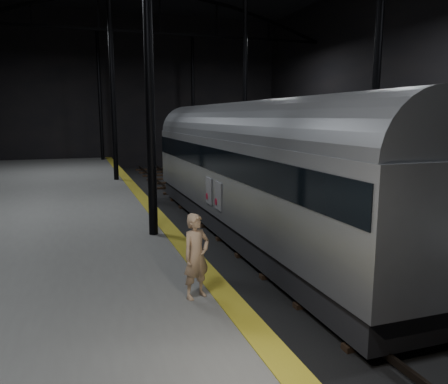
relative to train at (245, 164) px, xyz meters
name	(u,v)px	position (x,y,z in m)	size (l,w,h in m)	color
ground	(229,225)	(0.00, 1.77, -2.72)	(44.00, 44.00, 0.00)	black
platform_left	(32,228)	(-7.50, 1.77, -2.22)	(9.00, 43.80, 1.00)	#525250
platform_right	(380,202)	(7.50, 1.77, -2.22)	(9.00, 43.80, 1.00)	#525250
tactile_strip	(150,207)	(-3.25, 1.77, -1.71)	(0.50, 43.80, 0.01)	olive
track	(229,224)	(0.00, 1.77, -2.65)	(2.40, 43.00, 0.24)	#3F3328
train	(245,164)	(0.00, 0.00, 0.00)	(2.74, 18.24, 4.87)	gray
woman	(196,256)	(-3.80, -7.08, -0.89)	(0.60, 0.40, 1.65)	#A38163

